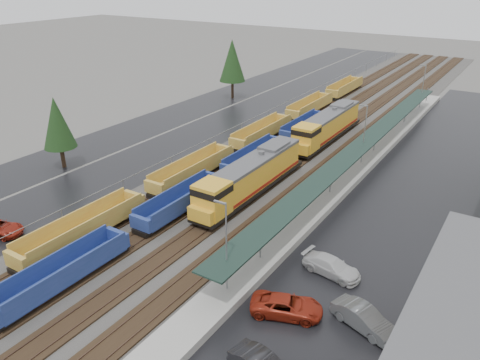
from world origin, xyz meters
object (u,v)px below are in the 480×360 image
(locomotive_lead, at_px, (249,177))
(well_string_blue, at_px, (130,233))
(well_string_yellow, at_px, (193,170))
(parked_car_east_b, at_px, (287,306))
(parked_car_east_e, at_px, (364,319))
(locomotive_trail, at_px, (326,127))
(parked_car_east_c, at_px, (332,267))

(locomotive_lead, relative_size, well_string_blue, 0.22)
(well_string_yellow, relative_size, parked_car_east_b, 21.45)
(well_string_yellow, bearing_deg, parked_car_east_e, -28.06)
(locomotive_trail, distance_m, parked_car_east_b, 37.88)
(well_string_yellow, xyz_separation_m, parked_car_east_b, (20.29, -15.19, -0.42))
(parked_car_east_c, bearing_deg, parked_car_east_e, -129.17)
(parked_car_east_b, xyz_separation_m, parked_car_east_e, (5.12, 1.65, 0.06))
(parked_car_east_b, bearing_deg, locomotive_lead, 19.17)
(locomotive_lead, bearing_deg, parked_car_east_b, -50.29)
(well_string_blue, bearing_deg, parked_car_east_b, -2.94)
(parked_car_east_b, xyz_separation_m, parked_car_east_c, (0.82, 6.34, -0.00))
(locomotive_lead, height_order, parked_car_east_b, locomotive_lead)
(locomotive_trail, relative_size, well_string_blue, 0.22)
(locomotive_lead, bearing_deg, parked_car_east_e, -37.05)
(well_string_yellow, bearing_deg, locomotive_lead, -2.87)
(locomotive_trail, bearing_deg, well_string_blue, -96.53)
(well_string_yellow, xyz_separation_m, well_string_blue, (4.00, -14.36, -0.04))
(parked_car_east_b, relative_size, parked_car_east_c, 1.05)
(parked_car_east_e, bearing_deg, well_string_yellow, 80.68)
(locomotive_lead, bearing_deg, well_string_blue, -105.99)
(well_string_blue, distance_m, parked_car_east_e, 21.42)
(locomotive_lead, xyz_separation_m, locomotive_trail, (0.00, 21.00, 0.00))
(locomotive_trail, height_order, parked_car_east_e, locomotive_trail)
(well_string_blue, height_order, parked_car_east_c, well_string_blue)
(parked_car_east_b, bearing_deg, locomotive_trail, -1.60)
(locomotive_trail, xyz_separation_m, well_string_yellow, (-8.00, -20.60, -1.19))
(parked_car_east_c, relative_size, parked_car_east_e, 1.04)
(locomotive_trail, bearing_deg, parked_car_east_c, -66.01)
(locomotive_lead, bearing_deg, well_string_yellow, 177.13)
(locomotive_trail, relative_size, well_string_yellow, 0.17)
(well_string_yellow, height_order, parked_car_east_e, well_string_yellow)
(locomotive_lead, distance_m, parked_car_east_e, 21.86)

